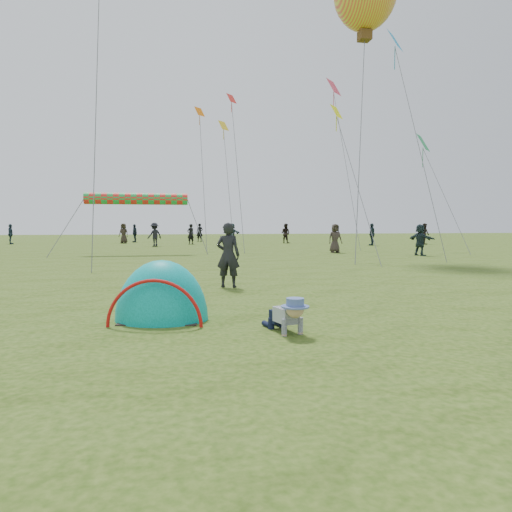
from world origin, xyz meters
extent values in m
plane|color=#23400C|center=(0.00, 0.00, 0.00)|extent=(140.00, 140.00, 0.00)
ellipsoid|color=#027F74|center=(-0.82, 1.95, 0.00)|extent=(1.83, 1.61, 2.07)
imported|color=black|center=(0.84, 5.74, 0.85)|extent=(0.72, 0.59, 1.69)
imported|color=black|center=(2.38, 37.58, 0.86)|extent=(0.73, 0.61, 1.72)
imported|color=black|center=(9.43, 32.33, 0.85)|extent=(1.04, 1.04, 1.70)
imported|color=#212F39|center=(14.87, 26.85, 0.86)|extent=(1.00, 1.01, 1.71)
imported|color=#2D241D|center=(-4.37, 34.92, 0.86)|extent=(0.98, 0.82, 1.72)
imported|color=#202F36|center=(12.35, 15.80, 0.83)|extent=(1.01, 1.61, 1.66)
imported|color=black|center=(19.94, 27.82, 0.86)|extent=(0.69, 0.86, 1.72)
imported|color=#233443|center=(-13.37, 34.86, 0.83)|extent=(0.71, 1.06, 1.67)
imported|color=black|center=(-1.59, 28.46, 0.88)|extent=(1.30, 1.19, 1.75)
imported|color=#332A26|center=(8.83, 18.92, 0.83)|extent=(0.86, 0.60, 1.67)
imported|color=#2C3E46|center=(4.74, 32.34, 0.86)|extent=(1.58, 1.35, 1.71)
imported|color=black|center=(1.22, 31.71, 0.83)|extent=(0.72, 0.64, 1.67)
imported|color=#1C2632|center=(-3.57, 36.98, 0.82)|extent=(0.63, 1.04, 1.65)
cylinder|color=red|center=(-2.30, 19.98, 3.04)|extent=(5.50, 0.64, 0.64)
plane|color=red|center=(3.58, 24.21, 9.87)|extent=(0.74, 0.74, 0.61)
plane|color=orange|center=(1.60, 25.77, 9.30)|extent=(0.77, 0.77, 0.62)
plane|color=#FBFB0C|center=(7.43, 15.27, 7.07)|extent=(0.79, 0.79, 0.65)
plane|color=#238F50|center=(15.48, 20.95, 6.85)|extent=(1.32, 1.32, 1.08)
plane|color=#1691D8|center=(11.08, 16.54, 11.18)|extent=(1.25, 1.25, 1.02)
plane|color=#D8344A|center=(11.10, 25.46, 11.39)|extent=(1.37, 1.37, 1.12)
plane|color=yellow|center=(3.43, 27.30, 8.76)|extent=(0.84, 0.84, 0.69)
camera|label=1|loc=(-0.73, -6.01, 1.65)|focal=32.00mm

